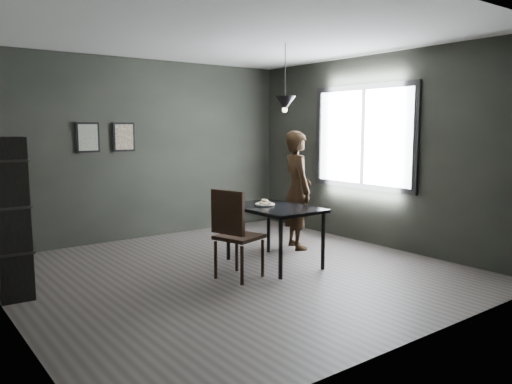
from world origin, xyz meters
TOP-DOWN VIEW (x-y plane):
  - ground at (0.00, 0.00)m, footprint 5.00×5.00m
  - back_wall at (0.00, 2.50)m, footprint 5.00×0.10m
  - ceiling at (0.00, 0.00)m, footprint 5.00×5.00m
  - window_assembly at (2.47, 0.20)m, footprint 0.04×1.96m
  - cafe_table at (0.60, 0.00)m, footprint 0.80×1.20m
  - white_plate at (0.57, 0.15)m, footprint 0.23×0.23m
  - donut_pile at (0.57, 0.15)m, footprint 0.16×0.16m
  - woman at (1.42, 0.49)m, footprint 0.59×0.72m
  - wood_chair at (-0.18, -0.23)m, footprint 0.56×0.56m
  - shelf_unit at (-2.32, 0.69)m, footprint 0.35×0.57m
  - pendant_lamp at (0.85, 0.10)m, footprint 0.28×0.28m
  - framed_print_left at (-0.90, 2.47)m, footprint 0.34×0.04m
  - framed_print_right at (-0.35, 2.47)m, footprint 0.34×0.04m

SIDE VIEW (x-z plane):
  - ground at x=0.00m, z-range 0.00..0.00m
  - wood_chair at x=-0.18m, z-range 0.07..1.12m
  - cafe_table at x=0.60m, z-range 0.30..1.05m
  - white_plate at x=0.57m, z-range 0.75..0.76m
  - donut_pile at x=0.57m, z-range 0.75..0.82m
  - shelf_unit at x=-2.32m, z-range 0.00..1.65m
  - woman at x=1.42m, z-range 0.00..1.70m
  - back_wall at x=0.00m, z-range 0.00..2.80m
  - window_assembly at x=2.47m, z-range 0.82..2.38m
  - framed_print_left at x=-0.90m, z-range 1.38..1.82m
  - framed_print_right at x=-0.35m, z-range 1.38..1.82m
  - pendant_lamp at x=0.85m, z-range 1.62..2.48m
  - ceiling at x=0.00m, z-range 2.79..2.81m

